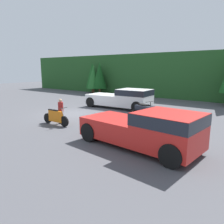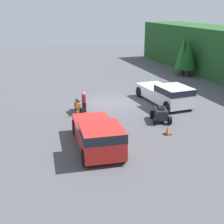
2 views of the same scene
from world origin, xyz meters
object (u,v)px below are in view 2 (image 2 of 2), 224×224
at_px(pickup_truck_red, 98,134).
at_px(pickup_truck_second, 167,93).
at_px(quad_atv, 161,114).
at_px(traffic_cone, 168,131).
at_px(rider_person, 84,101).
at_px(dirt_bike, 78,107).

xyz_separation_m(pickup_truck_red, pickup_truck_second, (-6.45, 7.72, 0.00)).
xyz_separation_m(pickup_truck_red, quad_atv, (-3.09, 5.49, -0.46)).
bearing_deg(traffic_cone, pickup_truck_second, 153.00).
bearing_deg(pickup_truck_red, pickup_truck_second, 135.15).
distance_m(pickup_truck_second, traffic_cone, 6.43).
xyz_separation_m(pickup_truck_red, rider_person, (-6.64, 0.77, -0.08)).
xyz_separation_m(rider_person, traffic_cone, (5.89, 4.04, -0.62)).
height_order(pickup_truck_red, quad_atv, pickup_truck_red).
bearing_deg(rider_person, quad_atv, 39.81).
bearing_deg(pickup_truck_red, dirt_bike, -177.53).
distance_m(quad_atv, rider_person, 5.91).
height_order(dirt_bike, rider_person, rider_person).
bearing_deg(traffic_cone, pickup_truck_red, -81.16).
relative_size(pickup_truck_red, dirt_bike, 2.60).
xyz_separation_m(quad_atv, rider_person, (-3.55, -4.72, 0.38)).
height_order(pickup_truck_red, rider_person, pickup_truck_red).
distance_m(dirt_bike, rider_person, 0.60).
bearing_deg(quad_atv, pickup_truck_second, 162.23).
height_order(rider_person, traffic_cone, rider_person).
relative_size(pickup_truck_red, quad_atv, 2.69).
xyz_separation_m(dirt_bike, traffic_cone, (5.87, 4.49, -0.23)).
distance_m(pickup_truck_red, pickup_truck_second, 10.06).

